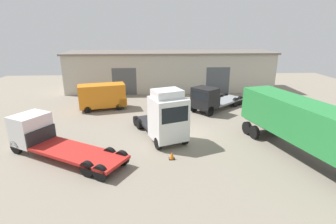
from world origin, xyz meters
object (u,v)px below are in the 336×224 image
(traffic_cone, at_px, (172,156))
(flatbed_truck_black, at_px, (210,99))
(container_trailer_green, at_px, (307,124))
(delivery_van_orange, at_px, (103,96))
(gravel_pile, at_px, (281,107))
(tractor_unit_white, at_px, (166,117))
(flatbed_truck_white, at_px, (46,137))

(traffic_cone, bearing_deg, flatbed_truck_black, 65.21)
(container_trailer_green, height_order, delivery_van_orange, container_trailer_green)
(gravel_pile, relative_size, traffic_cone, 7.36)
(delivery_van_orange, bearing_deg, gravel_pile, -23.30)
(container_trailer_green, xyz_separation_m, flatbed_truck_black, (-4.09, 11.09, -1.17))
(tractor_unit_white, relative_size, delivery_van_orange, 1.30)
(flatbed_truck_black, relative_size, traffic_cone, 12.39)
(container_trailer_green, bearing_deg, flatbed_truck_white, -110.50)
(delivery_van_orange, bearing_deg, flatbed_truck_black, -20.66)
(traffic_cone, bearing_deg, tractor_unit_white, 94.61)
(flatbed_truck_black, height_order, traffic_cone, flatbed_truck_black)
(flatbed_truck_white, relative_size, gravel_pile, 2.19)
(container_trailer_green, bearing_deg, traffic_cone, -107.23)
(gravel_pile, bearing_deg, tractor_unit_white, -154.03)
(gravel_pile, distance_m, traffic_cone, 15.00)
(flatbed_truck_white, bearing_deg, flatbed_truck_black, -115.71)
(traffic_cone, bearing_deg, delivery_van_orange, 119.01)
(tractor_unit_white, relative_size, flatbed_truck_white, 0.78)
(tractor_unit_white, bearing_deg, traffic_cone, -16.39)
(flatbed_truck_black, distance_m, gravel_pile, 7.30)
(flatbed_truck_white, relative_size, flatbed_truck_black, 1.30)
(flatbed_truck_black, bearing_deg, delivery_van_orange, -47.56)
(delivery_van_orange, bearing_deg, traffic_cone, -74.99)
(delivery_van_orange, distance_m, gravel_pile, 18.94)
(flatbed_truck_white, height_order, traffic_cone, flatbed_truck_white)
(container_trailer_green, height_order, flatbed_truck_black, container_trailer_green)
(traffic_cone, bearing_deg, container_trailer_green, -2.59)
(flatbed_truck_white, bearing_deg, container_trailer_green, -155.34)
(traffic_cone, bearing_deg, flatbed_truck_white, 170.85)
(container_trailer_green, bearing_deg, flatbed_truck_black, -174.37)
(flatbed_truck_black, bearing_deg, container_trailer_green, 69.38)
(delivery_van_orange, bearing_deg, tractor_unit_white, -68.53)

